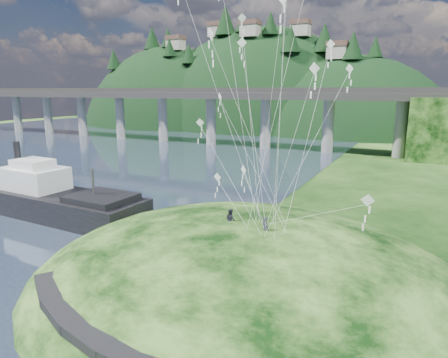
% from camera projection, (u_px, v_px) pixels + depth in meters
% --- Properties ---
extents(ground, '(320.00, 320.00, 0.00)m').
position_uv_depth(ground, '(147.00, 272.00, 32.47)').
color(ground, black).
rests_on(ground, ground).
extents(grass_hill, '(36.00, 32.00, 13.00)m').
position_uv_depth(grass_hill, '(247.00, 300.00, 31.04)').
color(grass_hill, black).
rests_on(grass_hill, ground).
extents(footpath, '(22.29, 5.84, 0.83)m').
position_uv_depth(footpath, '(146.00, 341.00, 20.25)').
color(footpath, black).
rests_on(footpath, ground).
extents(bridge, '(160.00, 11.00, 15.00)m').
position_uv_depth(bridge, '(230.00, 109.00, 103.02)').
color(bridge, '#2D2B2B').
rests_on(bridge, ground).
extents(far_ridge, '(153.00, 70.00, 94.50)m').
position_uv_depth(far_ridge, '(248.00, 146.00, 159.71)').
color(far_ridge, black).
rests_on(far_ridge, ground).
extents(work_barge, '(24.29, 7.49, 8.42)m').
position_uv_depth(work_barge, '(52.00, 198.00, 46.92)').
color(work_barge, black).
rests_on(work_barge, ground).
extents(wooden_dock, '(15.67, 6.60, 1.11)m').
position_uv_depth(wooden_dock, '(103.00, 228.00, 41.51)').
color(wooden_dock, '#3B2B18').
rests_on(wooden_dock, ground).
extents(kite_flyers, '(4.00, 1.63, 1.89)m').
position_uv_depth(kite_flyers, '(243.00, 211.00, 29.03)').
color(kite_flyers, '#292937').
rests_on(kite_flyers, ground).
extents(kite_swarm, '(16.59, 17.29, 21.58)m').
position_uv_depth(kite_swarm, '(262.00, 49.00, 29.00)').
color(kite_swarm, white).
rests_on(kite_swarm, ground).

